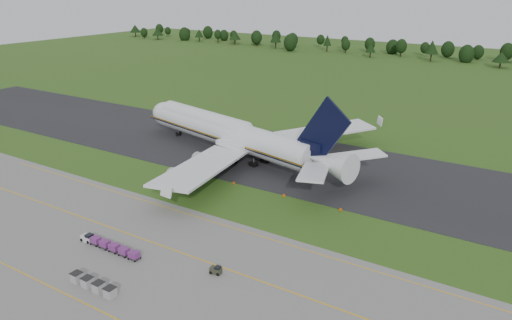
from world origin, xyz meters
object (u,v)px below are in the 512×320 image
Objects in this scene: baggage_train at (109,245)px; utility_cart at (216,271)px; edge_markers at (284,196)px; uld_row at (93,284)px; aircraft at (231,133)px.

baggage_train reaches higher than utility_cart.
uld_row is at bearing -99.22° from edge_markers.
uld_row is at bearing -134.21° from utility_cart.
edge_markers is (14.19, 35.06, -0.52)m from baggage_train.
aircraft is at bearing 106.27° from uld_row.
uld_row reaches higher than utility_cart.
edge_markers is (24.89, -16.32, -5.55)m from aircraft.
aircraft is 2.78× the size of edge_markers.
uld_row is 0.33× the size of edge_markers.
edge_markers is at bearing 67.97° from baggage_train.
baggage_train is 37.82m from edge_markers.
uld_row is at bearing -52.91° from baggage_train.
aircraft is 38.15× the size of utility_cart.
utility_cart is 0.22× the size of uld_row.
utility_cart reaches higher than edge_markers.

